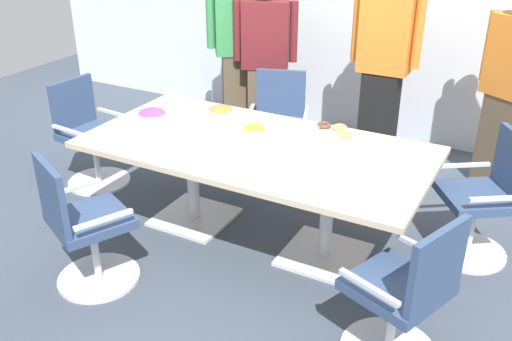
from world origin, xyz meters
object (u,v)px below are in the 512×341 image
(office_chair_2, at_px, (278,130))
(person_standing_3, at_px, (510,87))
(person_standing_0, at_px, (238,45))
(donut_platter, at_px, (328,133))
(plate_stack, at_px, (303,156))
(office_chair_4, at_px, (84,230))
(napkin_pile, at_px, (195,137))
(person_standing_1, at_px, (265,60))
(person_standing_2, at_px, (384,61))
(snack_bowl_candy_mix, at_px, (152,116))
(office_chair_3, at_px, (90,139))
(office_chair_0, at_px, (404,300))
(office_chair_1, at_px, (483,203))
(conference_table, at_px, (256,161))
(snack_bowl_pretzels, at_px, (221,112))
(snack_bowl_chips_orange, at_px, (254,131))

(office_chair_2, height_order, person_standing_3, person_standing_3)
(person_standing_0, distance_m, donut_platter, 1.90)
(office_chair_2, distance_m, plate_stack, 1.40)
(office_chair_4, height_order, napkin_pile, office_chair_4)
(person_standing_3, distance_m, donut_platter, 1.70)
(person_standing_1, xyz_separation_m, person_standing_2, (1.15, 0.03, 0.13))
(office_chair_2, bearing_deg, snack_bowl_candy_mix, 43.96)
(plate_stack, bearing_deg, snack_bowl_candy_mix, 177.39)
(person_standing_0, distance_m, napkin_pile, 1.91)
(office_chair_3, relative_size, person_standing_2, 0.48)
(office_chair_0, height_order, person_standing_2, person_standing_2)
(person_standing_2, height_order, donut_platter, person_standing_2)
(office_chair_0, bearing_deg, office_chair_3, 94.97)
(person_standing_2, bearing_deg, donut_platter, 88.85)
(office_chair_0, relative_size, person_standing_3, 0.53)
(office_chair_1, bearing_deg, conference_table, 76.65)
(snack_bowl_candy_mix, bearing_deg, office_chair_4, -78.77)
(office_chair_1, xyz_separation_m, plate_stack, (-1.09, -0.60, 0.36))
(office_chair_1, xyz_separation_m, office_chair_3, (-3.17, -0.44, 0.00))
(office_chair_0, bearing_deg, office_chair_1, 11.81)
(person_standing_2, bearing_deg, office_chair_1, 134.88)
(office_chair_2, height_order, napkin_pile, office_chair_2)
(snack_bowl_pretzels, bearing_deg, person_standing_1, 101.88)
(office_chair_3, bearing_deg, conference_table, 91.62)
(person_standing_0, distance_m, snack_bowl_pretzels, 1.39)
(plate_stack, bearing_deg, person_standing_0, 131.04)
(office_chair_4, bearing_deg, person_standing_0, 123.62)
(office_chair_0, height_order, office_chair_2, same)
(office_chair_3, height_order, napkin_pile, office_chair_3)
(snack_bowl_pretzels, height_order, donut_platter, snack_bowl_pretzels)
(office_chair_2, relative_size, napkin_pile, 5.35)
(snack_bowl_pretzels, bearing_deg, office_chair_2, 79.00)
(person_standing_2, xyz_separation_m, napkin_pile, (-0.78, -1.79, -0.20))
(napkin_pile, bearing_deg, snack_bowl_candy_mix, 161.39)
(office_chair_3, relative_size, snack_bowl_chips_orange, 5.23)
(office_chair_1, xyz_separation_m, snack_bowl_chips_orange, (-1.56, -0.43, 0.39))
(conference_table, bearing_deg, office_chair_2, 108.32)
(conference_table, relative_size, office_chair_0, 2.64)
(plate_stack, bearing_deg, office_chair_4, -138.48)
(office_chair_4, xyz_separation_m, person_standing_0, (-0.37, 2.62, 0.57))
(office_chair_1, relative_size, person_standing_2, 0.48)
(person_standing_1, height_order, donut_platter, person_standing_1)
(person_standing_2, distance_m, donut_platter, 1.25)
(person_standing_2, bearing_deg, person_standing_1, 1.07)
(office_chair_4, bearing_deg, person_standing_1, 117.00)
(person_standing_3, bearing_deg, office_chair_2, 50.07)
(office_chair_2, height_order, snack_bowl_pretzels, office_chair_2)
(person_standing_1, distance_m, person_standing_3, 2.19)
(plate_stack, distance_m, napkin_pile, 0.78)
(person_standing_0, relative_size, snack_bowl_candy_mix, 8.03)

